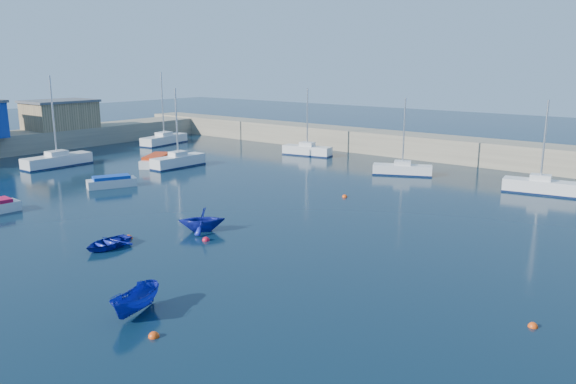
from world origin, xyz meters
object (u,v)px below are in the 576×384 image
Objects in this scene: brick_shed_a at (60,115)px; sailboat_6 at (402,169)px; sailboat_7 at (540,186)px; dinghy_center at (107,243)px; sailboat_3 at (178,161)px; dinghy_left at (202,220)px; dinghy_right at (136,302)px; motorboat_1 at (112,182)px; motorboat_2 at (157,160)px; sailboat_4 at (164,139)px; sailboat_2 at (57,160)px; sailboat_5 at (307,150)px.

sailboat_6 is at bearing 14.11° from brick_shed_a.
dinghy_center is (-15.91, -31.38, -0.33)m from sailboat_7.
dinghy_left is (19.34, -14.30, 0.12)m from sailboat_3.
dinghy_left is at bearing 68.55° from dinghy_center.
dinghy_right is at bearing -30.82° from dinghy_center.
sailboat_3 reaches higher than dinghy_center.
brick_shed_a is at bearing -177.60° from motorboat_1.
sailboat_3 reaches higher than dinghy_left.
dinghy_right is (23.37, -14.44, 0.11)m from motorboat_1.
motorboat_1 is 27.47m from dinghy_right.
motorboat_1 is at bearing -72.97° from sailboat_3.
sailboat_6 is 26.04m from motorboat_2.
motorboat_2 is at bearing 91.36° from sailboat_6.
sailboat_7 is at bearing -14.02° from motorboat_2.
motorboat_1 is (3.08, -10.23, -0.18)m from sailboat_3.
sailboat_4 is at bearing 155.08° from motorboat_1.
sailboat_6 reaches higher than dinghy_left.
sailboat_3 is at bearing 130.43° from motorboat_1.
sailboat_2 reaches higher than motorboat_2.
sailboat_5 reaches higher than sailboat_7.
motorboat_1 is at bearing 115.04° from sailboat_6.
dinghy_left is (29.56, -6.34, 0.12)m from sailboat_2.
dinghy_center is at bearing -26.40° from brick_shed_a.
sailboat_6 is at bearing -5.19° from motorboat_2.
sailboat_4 reaches higher than motorboat_2.
sailboat_6 is 2.45× the size of dinghy_right.
sailboat_2 is (13.16, -8.04, -3.43)m from brick_shed_a.
sailboat_3 reaches higher than brick_shed_a.
sailboat_4 is at bearing 146.20° from sailboat_3.
sailboat_4 reaches higher than sailboat_5.
sailboat_2 reaches higher than sailboat_6.
sailboat_7 is 35.18m from dinghy_center.
sailboat_4 is 2.18× the size of motorboat_1.
sailboat_3 is 1.05× the size of sailboat_7.
dinghy_right reaches higher than motorboat_1.
sailboat_7 reaches higher than brick_shed_a.
dinghy_right is (29.10, -23.94, 0.05)m from motorboat_2.
sailboat_4 is 48.16m from sailboat_7.
sailboat_4 is at bearing 106.25° from motorboat_2.
sailboat_6 is 25.44m from dinghy_left.
sailboat_5 is at bearing 106.98° from motorboat_1.
brick_shed_a reaches higher than motorboat_1.
sailboat_4 reaches higher than dinghy_center.
motorboat_2 is 1.91× the size of dinghy_center.
sailboat_3 is at bearing -0.18° from brick_shed_a.
sailboat_7 reaches higher than dinghy_left.
sailboat_3 is at bearing 92.74° from sailboat_6.
sailboat_6 is at bearing 29.69° from sailboat_2.
motorboat_2 is (-36.09, -11.87, -0.11)m from sailboat_7.
sailboat_7 is at bearing -108.04° from sailboat_5.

